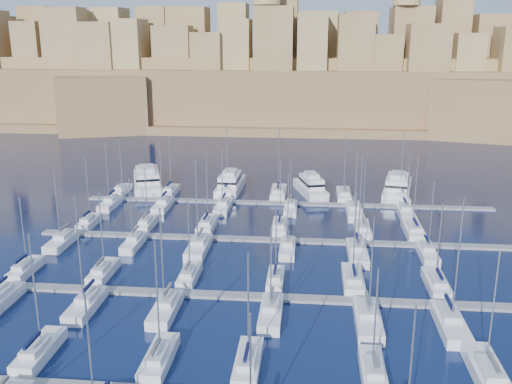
# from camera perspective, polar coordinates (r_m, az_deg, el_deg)

# --- Properties ---
(ground) EXTENTS (600.00, 600.00, 0.00)m
(ground) POSITION_cam_1_polar(r_m,az_deg,el_deg) (88.55, 2.02, -7.21)
(ground) COLOR #030D32
(ground) RESTS_ON ground
(pontoon_mid_near) EXTENTS (84.00, 2.00, 0.40)m
(pontoon_mid_near) POSITION_cam_1_polar(r_m,az_deg,el_deg) (77.56, 1.46, -10.49)
(pontoon_mid_near) COLOR slate
(pontoon_mid_near) RESTS_ON ground
(pontoon_mid_far) EXTENTS (84.00, 2.00, 0.40)m
(pontoon_mid_far) POSITION_cam_1_polar(r_m,az_deg,el_deg) (97.76, 2.40, -4.84)
(pontoon_mid_far) COLOR slate
(pontoon_mid_far) RESTS_ON ground
(pontoon_far) EXTENTS (84.00, 2.00, 0.40)m
(pontoon_far) POSITION_cam_1_polar(r_m,az_deg,el_deg) (118.61, 3.00, -1.14)
(pontoon_far) COLOR slate
(pontoon_far) RESTS_ON ground
(sailboat_1) EXTENTS (2.65, 8.82, 14.44)m
(sailboat_1) POSITION_cam_1_polar(r_m,az_deg,el_deg) (68.96, -20.87, -14.64)
(sailboat_1) COLOR white
(sailboat_1) RESTS_ON ground
(sailboat_2) EXTENTS (2.61, 8.71, 14.16)m
(sailboat_2) POSITION_cam_1_polar(r_m,az_deg,el_deg) (64.42, -9.68, -16.03)
(sailboat_2) COLOR white
(sailboat_2) RESTS_ON ground
(sailboat_3) EXTENTS (2.61, 8.69, 13.22)m
(sailboat_3) POSITION_cam_1_polar(r_m,az_deg,el_deg) (62.79, -0.81, -16.71)
(sailboat_3) COLOR white
(sailboat_3) RESTS_ON ground
(sailboat_4) EXTENTS (2.45, 8.18, 12.26)m
(sailboat_4) POSITION_cam_1_polar(r_m,az_deg,el_deg) (62.69, 11.60, -17.14)
(sailboat_4) COLOR white
(sailboat_4) RESTS_ON ground
(sailboat_5) EXTENTS (2.96, 9.87, 14.06)m
(sailboat_5) POSITION_cam_1_polar(r_m,az_deg,el_deg) (65.69, 22.14, -16.38)
(sailboat_5) COLOR white
(sailboat_5) RESTS_ON ground
(sailboat_12) EXTENTS (2.39, 7.97, 11.89)m
(sailboat_12) POSITION_cam_1_polar(r_m,az_deg,el_deg) (91.56, -22.05, -7.13)
(sailboat_12) COLOR white
(sailboat_12) RESTS_ON ground
(sailboat_13) EXTENTS (2.47, 8.23, 13.02)m
(sailboat_13) POSITION_cam_1_polar(r_m,az_deg,el_deg) (86.95, -15.03, -7.68)
(sailboat_13) COLOR white
(sailboat_13) RESTS_ON ground
(sailboat_14) EXTENTS (2.39, 7.95, 12.44)m
(sailboat_14) POSITION_cam_1_polar(r_m,az_deg,el_deg) (83.33, -6.69, -8.28)
(sailboat_14) COLOR white
(sailboat_14) RESTS_ON ground
(sailboat_15) EXTENTS (2.29, 7.64, 12.09)m
(sailboat_15) POSITION_cam_1_polar(r_m,az_deg,el_deg) (81.58, 1.96, -8.72)
(sailboat_15) COLOR white
(sailboat_15) RESTS_ON ground
(sailboat_16) EXTENTS (2.84, 9.45, 13.71)m
(sailboat_16) POSITION_cam_1_polar(r_m,az_deg,el_deg) (82.51, 9.66, -8.64)
(sailboat_16) COLOR white
(sailboat_16) RESTS_ON ground
(sailboat_17) EXTENTS (2.69, 8.97, 12.46)m
(sailboat_17) POSITION_cam_1_polar(r_m,az_deg,el_deg) (83.98, 17.60, -8.74)
(sailboat_17) COLOR white
(sailboat_17) RESTS_ON ground
(sailboat_19) EXTENTS (2.74, 9.14, 15.68)m
(sailboat_19) POSITION_cam_1_polar(r_m,az_deg,el_deg) (77.59, -16.65, -10.72)
(sailboat_19) COLOR white
(sailboat_19) RESTS_ON ground
(sailboat_20) EXTENTS (2.78, 9.26, 14.58)m
(sailboat_20) POSITION_cam_1_polar(r_m,az_deg,el_deg) (74.38, -9.02, -11.42)
(sailboat_20) COLOR white
(sailboat_20) RESTS_ON ground
(sailboat_21) EXTENTS (2.72, 9.08, 12.34)m
(sailboat_21) POSITION_cam_1_polar(r_m,az_deg,el_deg) (72.46, 1.50, -12.00)
(sailboat_21) COLOR white
(sailboat_21) RESTS_ON ground
(sailboat_22) EXTENTS (3.04, 10.14, 14.32)m
(sailboat_22) POSITION_cam_1_polar(r_m,az_deg,el_deg) (72.24, 11.11, -12.38)
(sailboat_22) COLOR white
(sailboat_22) RESTS_ON ground
(sailboat_23) EXTENTS (3.02, 10.06, 16.96)m
(sailboat_23) POSITION_cam_1_polar(r_m,az_deg,el_deg) (73.92, 18.86, -12.28)
(sailboat_23) COLOR white
(sailboat_23) RESTS_ON ground
(sailboat_24) EXTENTS (2.32, 7.72, 13.38)m
(sailboat_24) POSITION_cam_1_polar(r_m,az_deg,el_deg) (109.63, -16.34, -2.89)
(sailboat_24) COLOR white
(sailboat_24) RESTS_ON ground
(sailboat_25) EXTENTS (2.39, 7.97, 11.34)m
(sailboat_25) POSITION_cam_1_polar(r_m,az_deg,el_deg) (106.23, -10.85, -3.13)
(sailboat_25) COLOR white
(sailboat_25) RESTS_ON ground
(sailboat_26) EXTENTS (2.74, 9.13, 14.21)m
(sailboat_26) POSITION_cam_1_polar(r_m,az_deg,el_deg) (104.22, -4.89, -3.25)
(sailboat_26) COLOR white
(sailboat_26) RESTS_ON ground
(sailboat_27) EXTENTS (2.64, 8.79, 12.98)m
(sailboat_27) POSITION_cam_1_polar(r_m,az_deg,el_deg) (102.57, 2.39, -3.53)
(sailboat_27) COLOR white
(sailboat_27) RESTS_ON ground
(sailboat_28) EXTENTS (2.68, 8.92, 13.61)m
(sailboat_28) POSITION_cam_1_polar(r_m,az_deg,el_deg) (102.94, 10.60, -3.71)
(sailboat_28) COLOR white
(sailboat_28) RESTS_ON ground
(sailboat_29) EXTENTS (3.02, 10.06, 14.38)m
(sailboat_29) POSITION_cam_1_polar(r_m,az_deg,el_deg) (104.66, 15.45, -3.69)
(sailboat_29) COLOR white
(sailboat_29) RESTS_ON ground
(sailboat_30) EXTENTS (2.71, 9.03, 13.23)m
(sailboat_30) POSITION_cam_1_polar(r_m,az_deg,el_deg) (101.13, -18.84, -4.67)
(sailboat_30) COLOR white
(sailboat_30) RESTS_ON ground
(sailboat_31) EXTENTS (2.41, 8.05, 12.16)m
(sailboat_31) POSITION_cam_1_polar(r_m,az_deg,el_deg) (97.26, -12.14, -4.97)
(sailboat_31) COLOR white
(sailboat_31) RESTS_ON ground
(sailboat_32) EXTENTS (3.00, 10.01, 15.55)m
(sailboat_32) POSITION_cam_1_polar(r_m,az_deg,el_deg) (93.64, -5.74, -5.48)
(sailboat_32) COLOR white
(sailboat_32) RESTS_ON ground
(sailboat_33) EXTENTS (2.46, 8.20, 13.48)m
(sailboat_33) POSITION_cam_1_polar(r_m,az_deg,el_deg) (92.84, 3.17, -5.63)
(sailboat_33) COLOR white
(sailboat_33) RESTS_ON ground
(sailboat_34) EXTENTS (3.03, 10.10, 16.73)m
(sailboat_34) POSITION_cam_1_polar(r_m,az_deg,el_deg) (92.24, 10.09, -5.98)
(sailboat_34) COLOR white
(sailboat_34) RESTS_ON ground
(sailboat_35) EXTENTS (2.48, 8.27, 12.88)m
(sailboat_35) POSITION_cam_1_polar(r_m,az_deg,el_deg) (94.65, 16.77, -5.88)
(sailboat_35) COLOR white
(sailboat_35) RESTS_ON ground
(sailboat_36) EXTENTS (2.38, 7.94, 12.37)m
(sailboat_36) POSITION_cam_1_polar(r_m,az_deg,el_deg) (129.85, -13.29, 0.17)
(sailboat_36) COLOR white
(sailboat_36) RESTS_ON ground
(sailboat_37) EXTENTS (2.54, 8.46, 13.21)m
(sailboat_37) POSITION_cam_1_polar(r_m,az_deg,el_deg) (127.01, -8.55, 0.08)
(sailboat_37) COLOR white
(sailboat_37) RESTS_ON ground
(sailboat_38) EXTENTS (3.06, 10.20, 15.48)m
(sailboat_38) POSITION_cam_1_polar(r_m,az_deg,el_deg) (125.39, -2.89, 0.05)
(sailboat_38) COLOR white
(sailboat_38) RESTS_ON ground
(sailboat_39) EXTENTS (3.14, 10.48, 15.01)m
(sailboat_39) POSITION_cam_1_polar(r_m,az_deg,el_deg) (124.41, 2.25, -0.06)
(sailboat_39) COLOR white
(sailboat_39) RESTS_ON ground
(sailboat_40) EXTENTS (2.93, 9.76, 14.36)m
(sailboat_40) POSITION_cam_1_polar(r_m,az_deg,el_deg) (124.11, 8.76, -0.28)
(sailboat_40) COLOR white
(sailboat_40) RESTS_ON ground
(sailboat_41) EXTENTS (2.85, 9.51, 14.76)m
(sailboat_41) POSITION_cam_1_polar(r_m,az_deg,el_deg) (125.27, 14.24, -0.44)
(sailboat_41) COLOR white
(sailboat_41) RESTS_ON ground
(sailboat_42) EXTENTS (2.63, 8.76, 13.84)m
(sailboat_42) POSITION_cam_1_polar(r_m,az_deg,el_deg) (120.35, -14.37, -1.11)
(sailboat_42) COLOR white
(sailboat_42) RESTS_ON ground
(sailboat_43) EXTENTS (2.67, 8.92, 14.22)m
(sailboat_43) POSITION_cam_1_polar(r_m,az_deg,el_deg) (117.02, -9.29, -1.29)
(sailboat_43) COLOR white
(sailboat_43) RESTS_ON ground
(sailboat_44) EXTENTS (2.71, 9.04, 13.24)m
(sailboat_44) POSITION_cam_1_polar(r_m,az_deg,el_deg) (114.48, -3.31, -1.49)
(sailboat_44) COLOR white
(sailboat_44) RESTS_ON ground
(sailboat_45) EXTENTS (2.49, 8.30, 11.28)m
(sailboat_45) POSITION_cam_1_polar(r_m,az_deg,el_deg) (113.60, 3.46, -1.64)
(sailboat_45) COLOR white
(sailboat_45) RESTS_ON ground
(sailboat_46) EXTENTS (3.04, 10.14, 13.85)m
(sailboat_46) POSITION_cam_1_polar(r_m,az_deg,el_deg) (113.01, 9.80, -1.92)
(sailboat_46) COLOR white
(sailboat_46) RESTS_ON ground
(sailboat_47) EXTENTS (2.77, 9.22, 12.69)m
(sailboat_47) POSITION_cam_1_polar(r_m,az_deg,el_deg) (114.64, 14.70, -1.97)
(sailboat_47) COLOR white
(sailboat_47) RESTS_ON ground
(motor_yacht_a) EXTENTS (11.76, 20.73, 5.25)m
(motor_yacht_a) POSITION_cam_1_polar(r_m,az_deg,el_deg) (134.08, -10.83, 1.24)
(motor_yacht_a) COLOR white
(motor_yacht_a) RESTS_ON ground
(motor_yacht_b) EXTENTS (5.15, 16.05, 5.25)m
(motor_yacht_b) POSITION_cam_1_polar(r_m,az_deg,el_deg) (128.14, -2.58, 0.84)
(motor_yacht_b) COLOR white
(motor_yacht_b) RESTS_ON ground
(motor_yacht_c) EXTENTS (8.11, 14.89, 5.25)m
(motor_yacht_c) POSITION_cam_1_polar(r_m,az_deg,el_deg) (126.14, 5.50, 0.55)
(motor_yacht_c) COLOR white
(motor_yacht_c) RESTS_ON ground
(motor_yacht_d) EXTENTS (8.86, 18.84, 5.25)m
(motor_yacht_d) POSITION_cam_1_polar(r_m,az_deg,el_deg) (129.38, 13.96, 0.53)
(motor_yacht_d) COLOR white
(motor_yacht_d) RESTS_ON ground
(fortified_city) EXTENTS (460.00, 108.95, 59.52)m
(fortified_city) POSITION_cam_1_polar(r_m,az_deg,el_deg) (237.63, 4.42, 10.81)
(fortified_city) COLOR brown
(fortified_city) RESTS_ON ground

